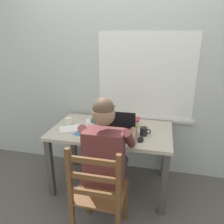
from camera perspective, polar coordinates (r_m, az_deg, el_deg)
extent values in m
plane|color=#56514C|center=(2.80, -0.17, -18.10)|extent=(8.00, 8.00, 0.00)
cube|color=beige|center=(2.69, 2.04, 10.75)|extent=(6.00, 0.04, 2.60)
cube|color=white|center=(2.64, 8.72, 8.99)|extent=(1.13, 0.01, 1.00)
cube|color=beige|center=(2.77, 8.17, -1.64)|extent=(1.19, 0.06, 0.04)
cube|color=#BCB29E|center=(2.44, -0.19, -4.85)|extent=(1.30, 0.75, 0.03)
cube|color=#4C4742|center=(2.54, -15.66, -13.79)|extent=(0.06, 0.06, 0.69)
cube|color=#4C4742|center=(2.29, 13.37, -17.73)|extent=(0.06, 0.06, 0.69)
cube|color=#4C4742|center=(3.04, -9.94, -7.47)|extent=(0.06, 0.06, 0.69)
cube|color=#4C4742|center=(2.83, 13.47, -9.88)|extent=(0.06, 0.06, 0.69)
cube|color=brown|center=(1.95, -2.06, -11.60)|extent=(0.34, 0.20, 0.50)
sphere|color=#936B4C|center=(1.77, -2.21, -0.61)|extent=(0.19, 0.19, 0.19)
sphere|color=brown|center=(1.76, -2.23, 0.99)|extent=(0.17, 0.17, 0.17)
cube|color=brown|center=(1.84, -1.53, 1.26)|extent=(0.13, 0.10, 0.01)
cylinder|color=#38383D|center=(2.26, -2.90, -14.19)|extent=(0.13, 0.40, 0.13)
cylinder|color=#38383D|center=(2.23, 1.71, -14.78)|extent=(0.13, 0.40, 0.13)
cylinder|color=#38383D|center=(2.55, -1.54, -16.02)|extent=(0.10, 0.10, 0.46)
cylinder|color=#38383D|center=(2.52, 2.60, -16.55)|extent=(0.10, 0.10, 0.46)
cylinder|color=brown|center=(2.00, -7.01, -5.65)|extent=(0.10, 0.25, 0.25)
cylinder|color=#936B4C|center=(2.24, -4.92, -5.35)|extent=(0.07, 0.28, 0.07)
sphere|color=#936B4C|center=(2.35, -3.65, -3.98)|extent=(0.08, 0.08, 0.08)
cylinder|color=brown|center=(1.91, 4.44, -6.84)|extent=(0.10, 0.25, 0.25)
cylinder|color=#936B4C|center=(2.16, 5.32, -6.36)|extent=(0.07, 0.28, 0.07)
sphere|color=#936B4C|center=(2.28, 5.57, -4.83)|extent=(0.08, 0.08, 0.08)
cube|color=brown|center=(2.00, -2.91, -19.72)|extent=(0.42, 0.42, 0.02)
cube|color=brown|center=(2.26, 3.62, -21.90)|extent=(0.04, 0.04, 0.44)
cube|color=brown|center=(2.33, -6.25, -20.42)|extent=(0.04, 0.04, 0.44)
cube|color=brown|center=(1.67, 1.69, -18.05)|extent=(0.04, 0.04, 0.48)
cube|color=brown|center=(1.76, -11.01, -16.04)|extent=(0.04, 0.04, 0.48)
cube|color=brown|center=(1.78, -4.76, -20.22)|extent=(0.36, 0.02, 0.04)
cube|color=brown|center=(1.69, -4.90, -16.57)|extent=(0.36, 0.02, 0.04)
cube|color=brown|center=(1.61, -5.04, -12.55)|extent=(0.36, 0.02, 0.04)
cube|color=black|center=(2.25, 1.33, -6.34)|extent=(0.33, 0.23, 0.02)
cube|color=#2B2B2D|center=(2.24, 1.33, -6.13)|extent=(0.29, 0.17, 0.00)
cube|color=black|center=(2.32, 2.05, -2.32)|extent=(0.33, 0.06, 0.22)
cube|color=#99A8B2|center=(2.32, 2.05, -2.32)|extent=(0.29, 0.04, 0.19)
ellipsoid|color=black|center=(2.19, 7.40, -6.98)|extent=(0.06, 0.10, 0.03)
cylinder|color=silver|center=(2.57, -11.17, -2.41)|extent=(0.09, 0.09, 0.09)
torus|color=silver|center=(2.55, -10.04, -2.44)|extent=(0.05, 0.01, 0.05)
cylinder|color=black|center=(2.29, 8.16, -5.00)|extent=(0.08, 0.08, 0.09)
torus|color=black|center=(2.29, 9.41, -5.00)|extent=(0.05, 0.01, 0.05)
cube|color=gold|center=(2.52, 5.14, -3.27)|extent=(0.16, 0.15, 0.03)
cube|color=white|center=(2.50, 4.92, -2.76)|extent=(0.16, 0.14, 0.03)
cube|color=white|center=(2.49, 5.02, -2.26)|extent=(0.17, 0.12, 0.02)
cube|color=#BC332D|center=(2.48, 5.22, -1.82)|extent=(0.17, 0.12, 0.02)
cube|color=#2D5B9E|center=(2.61, -2.97, -2.40)|extent=(0.19, 0.16, 0.03)
cube|color=#38844C|center=(2.61, -3.10, -1.81)|extent=(0.19, 0.13, 0.03)
cube|color=white|center=(2.46, -10.59, -4.30)|extent=(0.30, 0.28, 0.01)
cube|color=white|center=(2.63, -3.97, -2.41)|extent=(0.29, 0.20, 0.01)
cube|color=teal|center=(2.33, -8.31, -5.70)|extent=(0.15, 0.12, 0.00)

